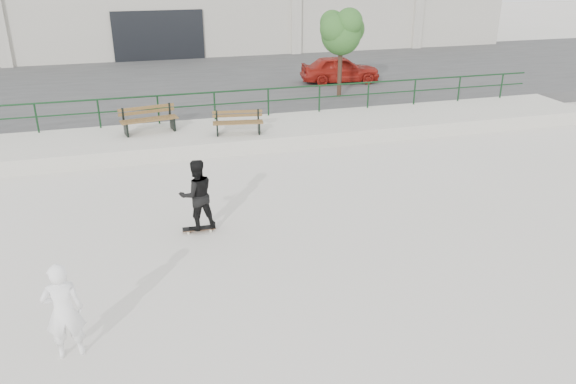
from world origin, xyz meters
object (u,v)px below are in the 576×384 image
object	(u,v)px
standing_skater	(197,195)
seated_skater	(63,311)
bench_right	(238,123)
red_car	(340,69)
tree	(342,30)
skateboard	(199,229)
bench_left	(149,120)

from	to	relation	value
standing_skater	seated_skater	size ratio (longest dim) A/B	1.00
standing_skater	seated_skater	bearing A→B (deg)	46.45
bench_right	red_car	world-z (taller)	red_car
tree	skateboard	distance (m)	12.74
standing_skater	skateboard	bearing A→B (deg)	85.37
bench_left	tree	distance (m)	8.89
skateboard	bench_left	bearing A→B (deg)	99.51
bench_right	seated_skater	world-z (taller)	seated_skater
bench_right	skateboard	size ratio (longest dim) A/B	2.17
bench_left	red_car	size ratio (longest dim) A/B	0.54
standing_skater	bench_right	bearing A→B (deg)	-119.34
bench_right	seated_skater	size ratio (longest dim) A/B	1.01
red_car	skateboard	size ratio (longest dim) A/B	4.60
bench_left	red_car	world-z (taller)	red_car
skateboard	seated_skater	size ratio (longest dim) A/B	0.46
bench_left	bench_right	xyz separation A→B (m)	(2.85, -0.99, -0.05)
bench_right	red_car	bearing A→B (deg)	55.83
standing_skater	bench_left	bearing A→B (deg)	-93.41
red_car	standing_skater	bearing A→B (deg)	153.20
tree	seated_skater	distance (m)	17.18
bench_right	standing_skater	bearing A→B (deg)	-101.42
seated_skater	skateboard	bearing A→B (deg)	-128.19
skateboard	standing_skater	size ratio (longest dim) A/B	0.46
red_car	skateboard	distance (m)	15.10
standing_skater	seated_skater	distance (m)	4.67
red_car	seated_skater	size ratio (longest dim) A/B	2.14
red_car	skateboard	bearing A→B (deg)	153.20
bench_right	tree	size ratio (longest dim) A/B	0.47
bench_right	skateboard	bearing A→B (deg)	-101.42
tree	seated_skater	xyz separation A→B (m)	(-9.93, -13.82, -2.36)
bench_left	seated_skater	bearing A→B (deg)	-110.41
bench_right	seated_skater	bearing A→B (deg)	-107.49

